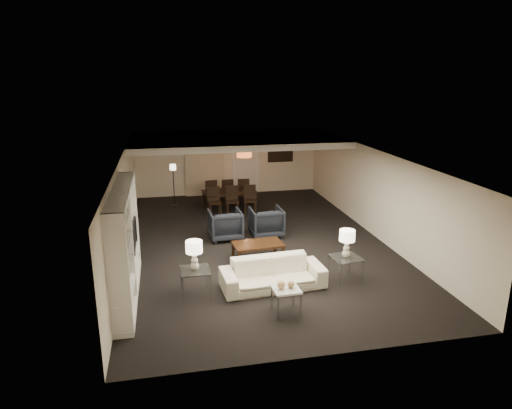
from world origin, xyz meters
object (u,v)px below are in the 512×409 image
Objects in this scene: sofa at (273,274)px; armchair_right at (266,222)px; armchair_left at (225,225)px; coffee_table at (258,251)px; floor_speaker at (138,237)px; side_table_left at (195,282)px; side_table_right at (345,269)px; table_lamp_right at (347,244)px; chair_fr at (243,190)px; dining_table at (230,200)px; chair_nm at (232,201)px; vase_amber at (122,229)px; chair_fl at (210,192)px; chair_nl at (215,202)px; table_lamp_left at (194,256)px; television at (129,236)px; chair_nr at (250,200)px; vase_blue at (122,262)px; chair_fm at (227,191)px; floor_lamp at (174,185)px; pendant_light at (244,153)px; marble_table at (286,300)px.

armchair_right is (0.60, 3.30, 0.09)m from sofa.
coffee_table is at bearing 106.31° from armchair_left.
floor_speaker is (-2.99, 0.95, 0.28)m from coffee_table.
armchair_right is 1.49× the size of side_table_left.
table_lamp_right reaches higher than side_table_right.
chair_fr reaches higher than armchair_right.
chair_nm is (0.00, -0.65, 0.16)m from dining_table.
chair_fl is at bearing 70.61° from vase_amber.
table_lamp_right is at bearing -81.69° from dining_table.
chair_nl is at bearing 84.70° from chair_fl.
table_lamp_left reaches higher than side_table_left.
sofa is 2.18× the size of television.
chair_nr is (0.56, 5.55, 0.14)m from sofa.
television reaches higher than vase_blue.
chair_fm is at bearing 90.49° from coffee_table.
side_table_left is (-1.70, 0.00, -0.04)m from sofa.
floor_lamp is at bearing -5.68° from chair_fm.
chair_nm is at bearing -34.37° from television.
television reaches higher than floor_speaker.
chair_fr is at bearing -90.92° from armchair_right.
chair_fm is (-0.04, 5.25, 0.25)m from coffee_table.
chair_nr is (1.16, 2.25, 0.05)m from armchair_left.
side_table_right is at bearing 121.74° from armchair_left.
side_table_right is at bearing -5.36° from floor_speaker.
pendant_light reaches higher than coffee_table.
chair_fr is (-1.14, 6.85, 0.19)m from side_table_right.
vase_amber is 0.11× the size of floor_lamp.
vase_amber is 0.18× the size of chair_nm.
chair_nl and chair_fm have the same top height.
side_table_right is 0.62× the size of floor_speaker.
dining_table is at bearing 86.51° from sofa.
sofa is 1.70m from side_table_right.
floor_lamp reaches higher than chair_fr.
sofa is 7.30m from floor_lamp.
floor_speaker is 3.81m from chair_nl.
floor_speaker reaches higher than chair_fm.
coffee_table is at bearing -96.07° from pendant_light.
armchair_right is at bearing 55.12° from table_lamp_left.
television is 6.81m from chair_fr.
chair_fl is at bearing 84.38° from chair_nl.
chair_fm is (1.66, 6.85, 0.19)m from side_table_left.
floor_speaker reaches higher than dining_table.
sofa is at bearing 11.44° from vase_blue.
table_lamp_left is 6.01m from chair_nr.
marble_table is (-1.70, -1.10, -0.03)m from side_table_right.
marble_table is at bearing -84.94° from chair_nm.
side_table_left is (-1.10, -3.30, -0.13)m from armchair_left.
dining_table is 1.22× the size of floor_lamp.
vase_blue is 7.76m from floor_lamp.
marble_table reaches higher than coffee_table.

